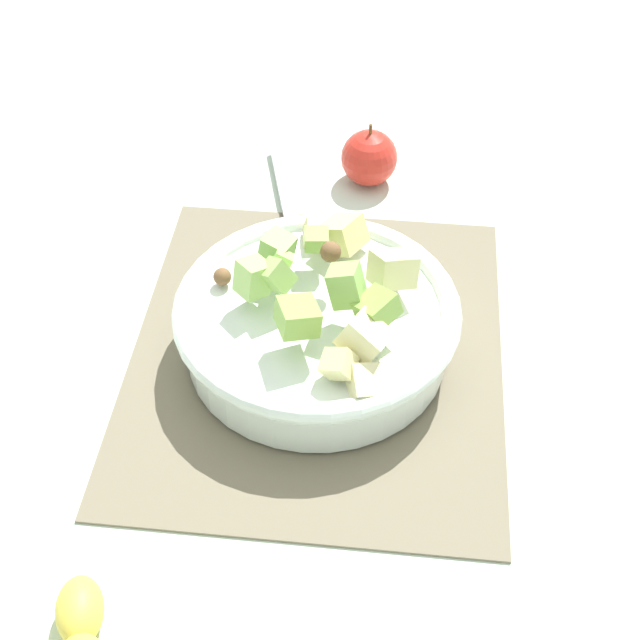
% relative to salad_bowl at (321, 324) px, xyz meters
% --- Properties ---
extents(ground_plane, '(2.40, 2.40, 0.00)m').
position_rel_salad_bowl_xyz_m(ground_plane, '(-0.00, -0.00, -0.04)').
color(ground_plane, silver).
extents(placemat, '(0.42, 0.36, 0.01)m').
position_rel_salad_bowl_xyz_m(placemat, '(-0.00, -0.00, -0.04)').
color(placemat, '#756B56').
rests_on(placemat, ground_plane).
extents(salad_bowl, '(0.27, 0.27, 0.12)m').
position_rel_salad_bowl_xyz_m(salad_bowl, '(0.00, 0.00, 0.00)').
color(salad_bowl, white).
rests_on(salad_bowl, placemat).
extents(serving_spoon, '(0.20, 0.08, 0.01)m').
position_rel_salad_bowl_xyz_m(serving_spoon, '(-0.21, -0.06, -0.03)').
color(serving_spoon, '#B7B7BC').
rests_on(serving_spoon, placemat).
extents(whole_apple, '(0.07, 0.07, 0.08)m').
position_rel_salad_bowl_xyz_m(whole_apple, '(-0.29, 0.03, -0.01)').
color(whole_apple, red).
rests_on(whole_apple, ground_plane).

